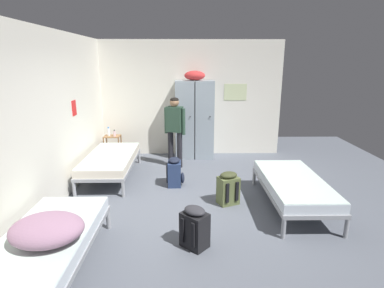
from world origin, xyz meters
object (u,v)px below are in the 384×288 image
bed_left_rear (111,160)px  bed_left_front (47,242)px  bed_right (293,185)px  bedding_heap (47,229)px  backpack_black (195,228)px  locker_bank (195,118)px  shelf_unit (113,145)px  water_bottle (109,132)px  backpack_navy (175,172)px  lotion_bottle (114,133)px  backpack_olive (228,189)px  person_traveler (175,126)px

bed_left_rear → bed_left_front: (0.00, -2.87, 0.00)m
bed_right → bedding_heap: bearing=-151.2°
bed_left_front → backpack_black: backpack_black is taller
locker_bank → shelf_unit: (-1.96, -0.14, -0.62)m
locker_bank → backpack_black: size_ratio=3.76×
bed_left_front → shelf_unit: bearing=93.5°
water_bottle → backpack_black: size_ratio=0.38×
bed_right → water_bottle: 4.41m
shelf_unit → backpack_navy: size_ratio=1.04×
bed_right → lotion_bottle: lotion_bottle is taller
bed_left_rear → backpack_navy: 1.37m
water_bottle → backpack_navy: water_bottle is taller
lotion_bottle → backpack_black: (1.81, -3.61, -0.38)m
lotion_bottle → locker_bank: bearing=5.4°
lotion_bottle → backpack_black: bearing=-63.4°
bed_right → backpack_navy: backpack_navy is taller
bed_right → bed_left_front: (-3.22, -1.55, 0.00)m
water_bottle → locker_bank: bearing=3.3°
locker_bank → shelf_unit: size_ratio=3.63×
shelf_unit → backpack_black: 4.10m
bed_right → water_bottle: size_ratio=9.02×
backpack_olive → bed_left_rear: bearing=151.7°
person_traveler → water_bottle: bearing=159.3°
person_traveler → water_bottle: size_ratio=7.33×
locker_bank → shelf_unit: bearing=-176.0°
backpack_navy → bedding_heap: bearing=-114.5°
bed_left_front → bed_left_rear: bearing=90.0°
bed_left_front → lotion_bottle: bearing=92.5°
shelf_unit → backpack_black: (1.88, -3.65, -0.09)m
locker_bank → water_bottle: size_ratio=9.83×
bed_left_rear → backpack_black: bearing=-55.8°
bed_left_rear → water_bottle: (-0.33, 1.27, 0.28)m
bed_left_front → backpack_olive: (2.20, 1.69, -0.12)m
bed_right → lotion_bottle: (-3.40, 2.53, 0.26)m
bed_left_rear → lotion_bottle: size_ratio=12.32×
person_traveler → lotion_bottle: 1.57m
water_bottle → person_traveler: bearing=-20.7°
locker_bank → bed_right: size_ratio=1.09×
bedding_heap → backpack_black: (1.53, 0.64, -0.37)m
water_bottle → lotion_bottle: 0.16m
backpack_olive → backpack_black: bearing=-115.1°
lotion_bottle → water_bottle: bearing=158.2°
bed_left_front → water_bottle: size_ratio=9.02×
bed_left_rear → lotion_bottle: (-0.18, 1.21, 0.26)m
water_bottle → bedding_heap: bearing=-84.3°
person_traveler → shelf_unit: bearing=159.0°
locker_bank → backpack_olive: locker_bank is taller
shelf_unit → water_bottle: size_ratio=2.71×
backpack_olive → locker_bank: bearing=100.7°
bed_left_front → backpack_black: 1.70m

